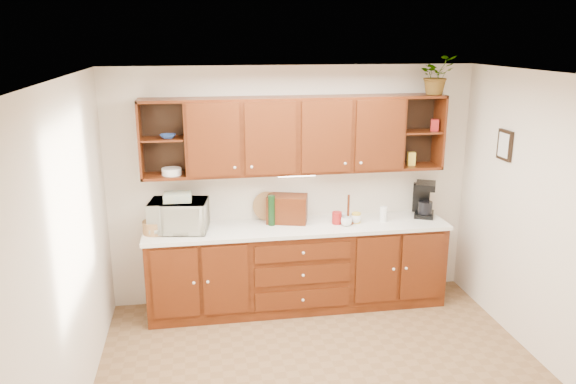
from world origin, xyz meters
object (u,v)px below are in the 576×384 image
object	(u,v)px
bread_box	(287,209)
coffee_maker	(424,200)
potted_plant	(436,75)
microwave	(179,216)

from	to	relation	value
bread_box	coffee_maker	xyz separation A→B (m)	(1.55, -0.03, 0.04)
bread_box	potted_plant	size ratio (longest dim) A/B	1.04
microwave	coffee_maker	xyz separation A→B (m)	(2.70, 0.07, 0.02)
bread_box	coffee_maker	bearing A→B (deg)	14.44
microwave	potted_plant	distance (m)	3.07
microwave	potted_plant	world-z (taller)	potted_plant
microwave	coffee_maker	bearing A→B (deg)	10.34
microwave	bread_box	xyz separation A→B (m)	(1.15, 0.11, -0.01)
coffee_maker	potted_plant	world-z (taller)	potted_plant
potted_plant	coffee_maker	bearing A→B (deg)	175.54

